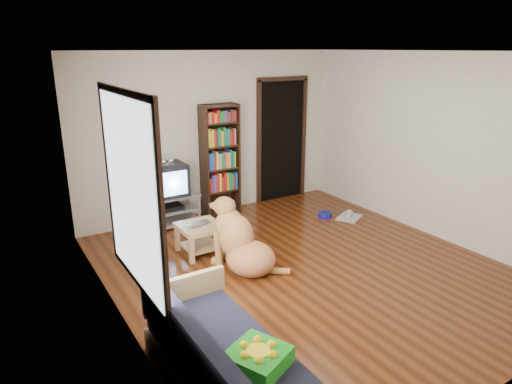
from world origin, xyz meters
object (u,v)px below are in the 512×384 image
green_cushion (258,358)px  coffee_table (200,233)px  dog_bowl (325,215)px  sofa (224,366)px  bookshelf (220,154)px  dog (241,243)px  tv_stand (169,209)px  crt_tv (166,179)px  laptop (201,225)px  grey_rag (349,217)px

green_cushion → coffee_table: green_cushion is taller
dog_bowl → sofa: bearing=-141.0°
bookshelf → dog: 2.15m
tv_stand → crt_tv: 0.47m
green_cushion → laptop: (0.85, 2.77, -0.07)m
crt_tv → coffee_table: crt_tv is taller
grey_rag → laptop: bearing=178.5°
green_cushion → bookshelf: bookshelf is taller
tv_stand → coffee_table: size_ratio=1.64×
crt_tv → sofa: size_ratio=0.32×
crt_tv → dog: (0.22, -1.84, -0.40)m
grey_rag → tv_stand: (-2.59, 1.24, 0.25)m
green_cushion → crt_tv: crt_tv is taller
crt_tv → bookshelf: (0.95, 0.07, 0.26)m
green_cushion → tv_stand: green_cushion is taller
tv_stand → crt_tv: bearing=90.0°
dog_bowl → coffee_table: size_ratio=0.40×
grey_rag → tv_stand: 2.88m
grey_rag → bookshelf: (-1.64, 1.33, 0.99)m
green_cushion → sofa: sofa is taller
grey_rag → sofa: size_ratio=0.22×
crt_tv → bookshelf: bookshelf is taller
dog_bowl → crt_tv: size_ratio=0.38×
dog_bowl → crt_tv: bearing=156.3°
grey_rag → coffee_table: coffee_table is taller
sofa → dog_bowl: bearing=39.0°
laptop → dog: (0.23, -0.65, -0.07)m
bookshelf → sofa: bookshelf is taller
green_cushion → laptop: size_ratio=1.25×
laptop → tv_stand: bearing=80.2°
grey_rag → tv_stand: size_ratio=0.44×
tv_stand → sofa: size_ratio=0.50×
green_cushion → grey_rag: green_cushion is taller
dog_bowl → bookshelf: size_ratio=0.12×
grey_rag → coffee_table: size_ratio=0.73×
tv_stand → dog: 1.83m
bookshelf → coffee_table: 1.72m
sofa → grey_rag: bearing=33.9°
dog → bookshelf: bearing=69.2°
bookshelf → coffee_table: (-0.95, -1.23, -0.72)m
dog → grey_rag: bearing=13.9°
grey_rag → tv_stand: tv_stand is taller
grey_rag → bookshelf: bookshelf is taller
green_cushion → dog_bowl: 4.33m
coffee_table → dog: dog is taller
coffee_table → dog: bearing=-71.5°
green_cushion → coffee_table: (0.85, 2.80, -0.21)m
tv_stand → crt_tv: (0.00, 0.02, 0.47)m
laptop → grey_rag: laptop is taller
tv_stand → sofa: (-0.97, -3.63, -0.01)m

